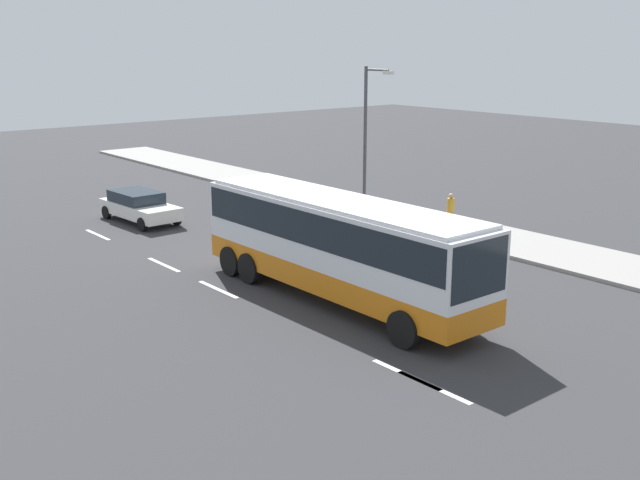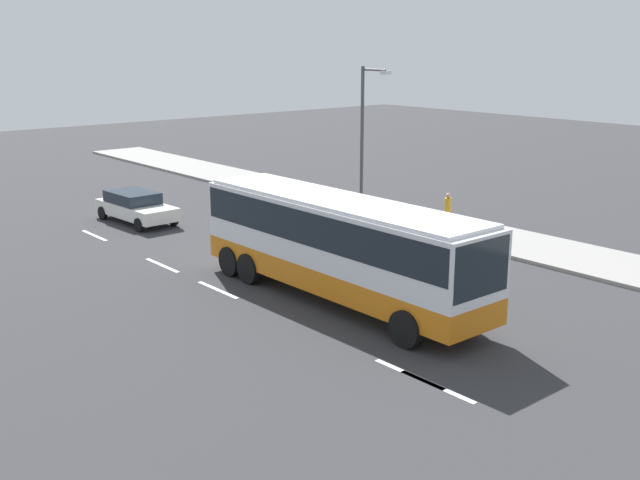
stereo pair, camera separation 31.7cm
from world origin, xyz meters
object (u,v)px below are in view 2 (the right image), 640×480
object	(u,v)px
coach_bus	(338,238)
car_white_minivan	(136,206)
pedestrian_at_crossing	(448,209)
street_lamp	(365,132)

from	to	relation	value
coach_bus	car_white_minivan	xyz separation A→B (m)	(-14.81, 0.22, -1.36)
pedestrian_at_crossing	street_lamp	distance (m)	5.43
pedestrian_at_crossing	street_lamp	bearing A→B (deg)	126.10
car_white_minivan	street_lamp	bearing A→B (deg)	49.05
pedestrian_at_crossing	coach_bus	bearing A→B (deg)	-137.23
pedestrian_at_crossing	street_lamp	size ratio (longest dim) A/B	0.24
car_white_minivan	street_lamp	distance (m)	11.43
car_white_minivan	pedestrian_at_crossing	xyz separation A→B (m)	(11.04, 9.67, 0.35)
car_white_minivan	street_lamp	world-z (taller)	street_lamp
coach_bus	pedestrian_at_crossing	world-z (taller)	coach_bus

